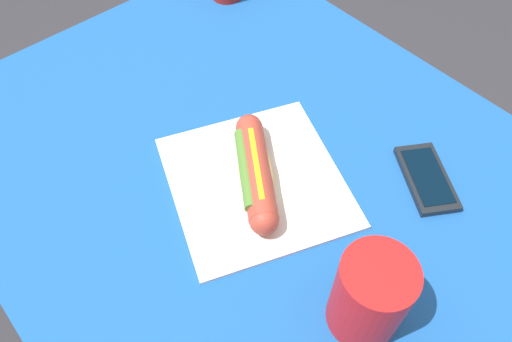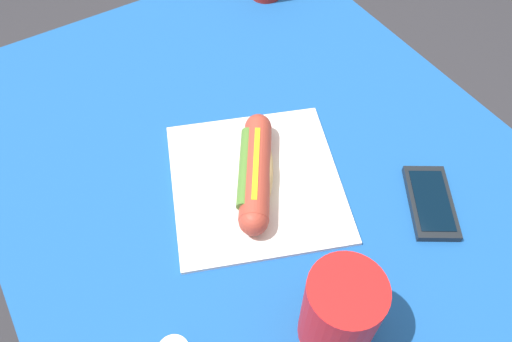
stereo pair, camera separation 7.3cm
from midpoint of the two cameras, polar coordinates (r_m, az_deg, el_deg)
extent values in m
plane|color=#2D2D33|center=(1.44, 1.27, -16.87)|extent=(6.00, 6.00, 0.00)
cylinder|color=brown|center=(1.16, 25.52, -17.19)|extent=(0.07, 0.07, 0.70)
cylinder|color=brown|center=(1.39, 3.35, 7.05)|extent=(0.07, 0.07, 0.70)
cylinder|color=brown|center=(1.27, -19.15, -3.41)|extent=(0.07, 0.07, 0.70)
cube|color=brown|center=(0.80, 2.18, 0.69)|extent=(0.91, 0.74, 0.03)
cube|color=#19519E|center=(0.79, 2.21, 1.43)|extent=(0.97, 0.80, 0.00)
cube|color=silver|center=(0.75, 2.77, -1.41)|extent=(0.34, 0.33, 0.01)
ellipsoid|color=#DBB26B|center=(0.74, 2.84, -0.38)|extent=(0.17, 0.14, 0.04)
cylinder|color=#A83D2D|center=(0.73, 2.86, -0.15)|extent=(0.17, 0.13, 0.04)
sphere|color=#A83D2D|center=(0.79, 2.92, 4.93)|extent=(0.04, 0.04, 0.04)
sphere|color=#A83D2D|center=(0.68, 2.79, -6.00)|extent=(0.04, 0.04, 0.04)
cube|color=yellow|center=(0.72, 2.92, 0.77)|extent=(0.11, 0.08, 0.00)
cylinder|color=#4C7A2D|center=(0.73, 1.66, 0.24)|extent=(0.13, 0.10, 0.02)
cube|color=black|center=(0.79, 22.13, -3.56)|extent=(0.14, 0.12, 0.01)
cube|color=black|center=(0.78, 22.27, -3.30)|extent=(0.12, 0.10, 0.00)
cylinder|color=red|center=(0.60, 13.30, -15.89)|extent=(0.09, 0.09, 0.13)
camera|label=1|loc=(0.04, -87.13, 3.85)|focal=34.52mm
camera|label=2|loc=(0.04, 92.87, -3.85)|focal=34.52mm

